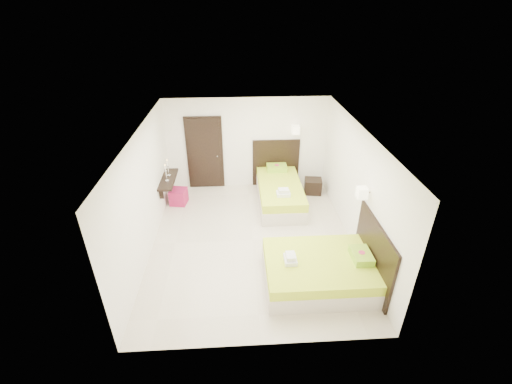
{
  "coord_description": "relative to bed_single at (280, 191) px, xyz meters",
  "views": [
    {
      "loc": [
        -0.3,
        -6.32,
        4.81
      ],
      "look_at": [
        0.1,
        0.3,
        1.1
      ],
      "focal_mm": 24.0,
      "sensor_mm": 36.0,
      "label": 1
    }
  ],
  "objects": [
    {
      "name": "nightstand",
      "position": [
        1.01,
        0.42,
        -0.12
      ],
      "size": [
        0.53,
        0.48,
        0.42
      ],
      "primitive_type": "cube",
      "rotation": [
        0.0,
        0.0,
        -0.14
      ],
      "color": "black",
      "rests_on": "ground"
    },
    {
      "name": "bed_double",
      "position": [
        0.46,
        -3.11,
        -0.03
      ],
      "size": [
        2.08,
        1.77,
        1.71
      ],
      "color": "beige",
      "rests_on": "ground"
    },
    {
      "name": "floor",
      "position": [
        -0.83,
        -1.71,
        -0.33
      ],
      "size": [
        5.5,
        5.5,
        0.0
      ],
      "primitive_type": "plane",
      "color": "beige",
      "rests_on": "ground"
    },
    {
      "name": "console_shelf",
      "position": [
        -2.91,
        -0.11,
        0.48
      ],
      "size": [
        0.35,
        1.2,
        0.78
      ],
      "color": "black",
      "rests_on": "ground"
    },
    {
      "name": "door",
      "position": [
        -2.03,
        0.99,
        0.72
      ],
      "size": [
        1.02,
        0.15,
        2.14
      ],
      "color": "black",
      "rests_on": "ground"
    },
    {
      "name": "bed_single",
      "position": [
        0.0,
        0.0,
        0.0
      ],
      "size": [
        1.35,
        2.24,
        1.85
      ],
      "color": "beige",
      "rests_on": "ground"
    },
    {
      "name": "ottoman",
      "position": [
        -2.73,
        0.06,
        -0.12
      ],
      "size": [
        0.48,
        0.48,
        0.42
      ],
      "primitive_type": "cube",
      "rotation": [
        0.0,
        0.0,
        -0.17
      ],
      "color": "#961442",
      "rests_on": "ground"
    }
  ]
}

